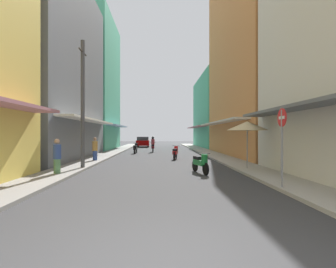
{
  "coord_description": "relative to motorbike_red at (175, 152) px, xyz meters",
  "views": [
    {
      "loc": [
        -0.05,
        -3.43,
        1.82
      ],
      "look_at": [
        0.74,
        20.58,
        1.83
      ],
      "focal_mm": 27.93,
      "sensor_mm": 36.0,
      "label": 1
    }
  ],
  "objects": [
    {
      "name": "pedestrian_midway",
      "position": [
        -5.36,
        -1.82,
        0.3
      ],
      "size": [
        0.34,
        0.34,
        1.61
      ],
      "color": "#334C8C",
      "rests_on": "ground"
    },
    {
      "name": "motorbike_maroon",
      "position": [
        -1.82,
        7.43,
        0.2
      ],
      "size": [
        0.55,
        1.81,
        1.58
      ],
      "color": "black",
      "rests_on": "ground"
    },
    {
      "name": "parked_car",
      "position": [
        -3.5,
        18.31,
        0.24
      ],
      "size": [
        1.84,
        4.13,
        1.45
      ],
      "color": "#8C0000",
      "rests_on": "ground"
    },
    {
      "name": "vendor_umbrella",
      "position": [
        3.22,
        -6.08,
        1.73
      ],
      "size": [
        2.03,
        2.03,
        2.46
      ],
      "color": "#99999E",
      "rests_on": "ground"
    },
    {
      "name": "motorbike_green",
      "position": [
        0.74,
        -6.96,
        0.0
      ],
      "size": [
        0.66,
        1.77,
        0.96
      ],
      "color": "black",
      "rests_on": "ground"
    },
    {
      "name": "building_left_far",
      "position": [
        -9.56,
        12.09,
        7.16
      ],
      "size": [
        7.05,
        10.17,
        15.35
      ],
      "color": "#4CB28C",
      "rests_on": "ground"
    },
    {
      "name": "building_left_mid",
      "position": [
        -9.56,
        0.08,
        6.04
      ],
      "size": [
        7.05,
        12.38,
        13.09
      ],
      "color": "slate",
      "rests_on": "ground"
    },
    {
      "name": "utility_pole",
      "position": [
        -5.09,
        -5.48,
        2.89
      ],
      "size": [
        0.2,
        1.2,
        6.63
      ],
      "color": "#4C4C4F",
      "rests_on": "ground"
    },
    {
      "name": "ground_plane",
      "position": [
        -1.11,
        1.91,
        -0.5
      ],
      "size": [
        94.35,
        94.35,
        0.0
      ],
      "primitive_type": "plane",
      "color": "#38383A"
    },
    {
      "name": "motorbike_black",
      "position": [
        -3.42,
        5.86,
        0.0
      ],
      "size": [
        0.55,
        1.81,
        0.96
      ],
      "color": "black",
      "rests_on": "ground"
    },
    {
      "name": "street_sign_no_entry",
      "position": [
        2.77,
        -10.72,
        1.21
      ],
      "size": [
        0.07,
        0.6,
        2.65
      ],
      "color": "gray",
      "rests_on": "ground"
    },
    {
      "name": "sidewalk_right",
      "position": [
        3.48,
        1.91,
        -0.44
      ],
      "size": [
        1.73,
        50.89,
        0.12
      ],
      "primitive_type": "cube",
      "color": "#ADA89E",
      "rests_on": "ground"
    },
    {
      "name": "building_right_mid",
      "position": [
        7.35,
        2.76,
        8.21
      ],
      "size": [
        7.05,
        13.89,
        17.43
      ],
      "color": "#D88C4C",
      "rests_on": "ground"
    },
    {
      "name": "pedestrian_crossing",
      "position": [
        -5.59,
        -7.53,
        0.31
      ],
      "size": [
        0.34,
        0.34,
        1.62
      ],
      "color": "#598C59",
      "rests_on": "ground"
    },
    {
      "name": "building_right_far",
      "position": [
        7.34,
        16.66,
        4.3
      ],
      "size": [
        7.05,
        13.19,
        9.61
      ],
      "color": "#4CB28C",
      "rests_on": "ground"
    },
    {
      "name": "sidewalk_left",
      "position": [
        -5.7,
        1.91,
        -0.44
      ],
      "size": [
        1.73,
        50.89,
        0.12
      ],
      "primitive_type": "cube",
      "color": "gray",
      "rests_on": "ground"
    },
    {
      "name": "motorbike_red",
      "position": [
        0.0,
        0.0,
        0.0
      ],
      "size": [
        0.6,
        1.8,
        0.96
      ],
      "color": "black",
      "rests_on": "ground"
    }
  ]
}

